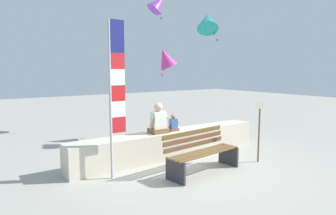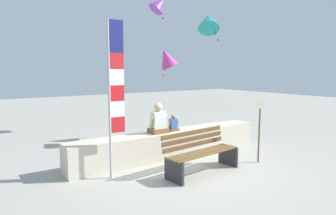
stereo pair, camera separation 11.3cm
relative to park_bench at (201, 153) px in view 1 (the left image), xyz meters
The scene contains 10 objects.
ground_plane 0.56m from the park_bench, 73.72° to the left, with size 40.00×40.00×0.00m, color #A8A498.
seawall_ledge 1.30m from the park_bench, 85.38° to the left, with size 5.26×0.59×0.66m, color beige.
park_bench is the anchor object (origin of this frame).
person_adult 1.40m from the park_bench, 101.89° to the left, with size 0.48×0.35×0.73m.
person_child 1.34m from the park_bench, 82.11° to the left, with size 0.28×0.20×0.43m.
flag_banner 2.29m from the park_bench, 156.09° to the left, with size 0.35×0.05×3.16m.
kite_teal 4.33m from the park_bench, 45.96° to the left, with size 1.02×1.05×0.99m.
kite_magenta 3.94m from the park_bench, 68.84° to the left, with size 0.86×0.73×0.95m.
kite_purple 6.46m from the park_bench, 67.59° to the left, with size 0.84×0.66×0.97m.
sign_post 1.67m from the park_bench, ahead, with size 0.24×0.07×1.47m.
Camera 1 is at (-4.27, -5.09, 2.19)m, focal length 32.12 mm.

